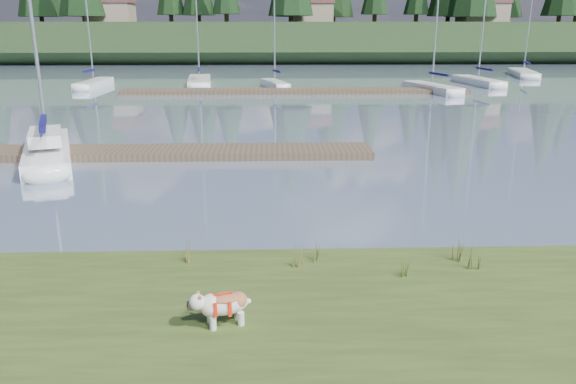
{
  "coord_description": "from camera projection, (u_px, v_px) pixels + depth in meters",
  "views": [
    {
      "loc": [
        0.05,
        -12.59,
        4.93
      ],
      "look_at": [
        0.44,
        -0.5,
        1.32
      ],
      "focal_mm": 35.0,
      "sensor_mm": 36.0,
      "label": 1
    }
  ],
  "objects": [
    {
      "name": "dock_near",
      "position": [
        167.0,
        152.0,
        21.92
      ],
      "size": [
        16.0,
        2.0,
        0.3
      ],
      "primitive_type": "cube",
      "color": "#4C3D2C",
      "rests_on": "ground"
    },
    {
      "name": "sailboat_bg_3",
      "position": [
        427.0,
        87.0,
        43.61
      ],
      "size": [
        3.32,
        7.7,
        11.17
      ],
      "rotation": [
        0.0,
        0.0,
        1.82
      ],
      "color": "white",
      "rests_on": "ground"
    },
    {
      "name": "house_1",
      "position": [
        311.0,
        7.0,
        79.56
      ],
      "size": [
        6.3,
        5.3,
        4.65
      ],
      "color": "gray",
      "rests_on": "ridge"
    },
    {
      "name": "sailboat_bg_5",
      "position": [
        522.0,
        72.0,
        56.73
      ],
      "size": [
        3.99,
        9.25,
        12.86
      ],
      "rotation": [
        0.0,
        0.0,
        1.32
      ],
      "color": "white",
      "rests_on": "ground"
    },
    {
      "name": "bulldog",
      "position": [
        223.0,
        303.0,
        8.84
      ],
      "size": [
        1.0,
        0.59,
        0.59
      ],
      "rotation": [
        0.0,
        0.0,
        3.44
      ],
      "color": "silver",
      "rests_on": "bank"
    },
    {
      "name": "sailboat_bg_1",
      "position": [
        200.0,
        80.0,
        48.8
      ],
      "size": [
        2.75,
        9.26,
        13.47
      ],
      "rotation": [
        0.0,
        0.0,
        1.68
      ],
      "color": "white",
      "rests_on": "ground"
    },
    {
      "name": "ground",
      "position": [
        269.0,
        93.0,
        42.2
      ],
      "size": [
        200.0,
        200.0,
        0.0
      ],
      "primitive_type": "plane",
      "color": "#7A8AA2",
      "rests_on": "ground"
    },
    {
      "name": "weed_3",
      "position": [
        186.0,
        251.0,
        11.23
      ],
      "size": [
        0.17,
        0.14,
        0.57
      ],
      "color": "#475B23",
      "rests_on": "bank"
    },
    {
      "name": "sailboat_bg_4",
      "position": [
        474.0,
        80.0,
        48.74
      ],
      "size": [
        2.54,
        8.07,
        11.71
      ],
      "rotation": [
        0.0,
        0.0,
        1.7
      ],
      "color": "white",
      "rests_on": "ground"
    },
    {
      "name": "sailboat_bg_0",
      "position": [
        96.0,
        82.0,
        46.74
      ],
      "size": [
        1.62,
        7.14,
        10.39
      ],
      "rotation": [
        0.0,
        0.0,
        1.54
      ],
      "color": "white",
      "rests_on": "ground"
    },
    {
      "name": "mud_lip",
      "position": [
        269.0,
        263.0,
        11.91
      ],
      "size": [
        60.0,
        0.5,
        0.14
      ],
      "primitive_type": "cube",
      "color": "#33281C",
      "rests_on": "ground"
    },
    {
      "name": "weed_1",
      "position": [
        298.0,
        255.0,
        11.04
      ],
      "size": [
        0.17,
        0.14,
        0.57
      ],
      "color": "#475B23",
      "rests_on": "bank"
    },
    {
      "name": "weed_4",
      "position": [
        406.0,
        267.0,
        10.56
      ],
      "size": [
        0.17,
        0.14,
        0.47
      ],
      "color": "#475B23",
      "rests_on": "bank"
    },
    {
      "name": "ridge",
      "position": [
        269.0,
        42.0,
        82.66
      ],
      "size": [
        200.0,
        20.0,
        5.0
      ],
      "primitive_type": "cube",
      "color": "#1D2F17",
      "rests_on": "ground"
    },
    {
      "name": "sailboat_main",
      "position": [
        47.0,
        145.0,
        21.85
      ],
      "size": [
        4.11,
        7.94,
        11.44
      ],
      "rotation": [
        0.0,
        0.0,
        1.91
      ],
      "color": "white",
      "rests_on": "ground"
    },
    {
      "name": "weed_2",
      "position": [
        474.0,
        257.0,
        10.91
      ],
      "size": [
        0.17,
        0.14,
        0.61
      ],
      "color": "#475B23",
      "rests_on": "bank"
    },
    {
      "name": "house_0",
      "position": [
        110.0,
        7.0,
        77.73
      ],
      "size": [
        6.3,
        5.3,
        4.65
      ],
      "color": "gray",
      "rests_on": "ridge"
    },
    {
      "name": "weed_0",
      "position": [
        317.0,
        251.0,
        11.32
      ],
      "size": [
        0.17,
        0.14,
        0.49
      ],
      "color": "#475B23",
      "rests_on": "bank"
    },
    {
      "name": "dock_far",
      "position": [
        295.0,
        91.0,
        42.22
      ],
      "size": [
        26.0,
        2.2,
        0.3
      ],
      "primitive_type": "cube",
      "color": "#4C3D2C",
      "rests_on": "ground"
    },
    {
      "name": "weed_5",
      "position": [
        459.0,
        247.0,
        11.25
      ],
      "size": [
        0.17,
        0.14,
        0.72
      ],
      "color": "#475B23",
      "rests_on": "bank"
    },
    {
      "name": "house_2",
      "position": [
        483.0,
        7.0,
        78.39
      ],
      "size": [
        6.3,
        5.3,
        4.65
      ],
      "color": "gray",
      "rests_on": "ridge"
    },
    {
      "name": "sailboat_bg_2",
      "position": [
        273.0,
        83.0,
        45.97
      ],
      "size": [
        2.59,
        5.89,
        8.96
      ],
      "rotation": [
        0.0,
        0.0,
        1.83
      ],
      "color": "white",
      "rests_on": "ground"
    }
  ]
}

